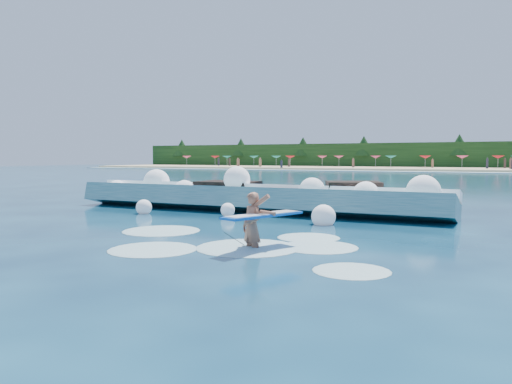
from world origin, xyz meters
TOP-DOWN VIEW (x-y plane):
  - ground at (0.00, 0.00)m, footprint 200.00×200.00m
  - beach at (0.00, 78.00)m, footprint 140.00×20.00m
  - wet_band at (0.00, 67.00)m, footprint 140.00×5.00m
  - treeline at (0.00, 88.00)m, footprint 140.00×4.00m
  - breaking_wave at (-1.29, 7.00)m, footprint 16.40×2.63m
  - rock_cluster at (-0.34, 7.91)m, footprint 8.32×3.56m
  - surfer_with_board at (2.89, -0.80)m, footprint 1.28×2.90m
  - wave_spray at (-0.94, 6.84)m, footprint 15.30×4.30m
  - surf_foam at (1.92, -0.39)m, footprint 8.77×5.45m
  - beach_umbrellas at (0.04, 80.05)m, footprint 110.51×6.56m
  - beachgoers at (-8.41, 74.51)m, footprint 102.53×13.35m

SIDE VIEW (x-z plane):
  - ground at x=0.00m, z-range 0.00..0.00m
  - surf_foam at x=1.92m, z-range -0.07..0.07m
  - wet_band at x=0.00m, z-range 0.00..0.08m
  - beach at x=0.00m, z-range 0.00..0.40m
  - rock_cluster at x=-0.34m, z-range -0.27..1.23m
  - breaking_wave at x=-1.29m, z-range -0.21..1.20m
  - surfer_with_board at x=2.89m, z-range -0.22..1.48m
  - wave_spray at x=-0.94m, z-range -0.10..1.92m
  - beachgoers at x=-8.41m, z-range 0.11..2.02m
  - beach_umbrellas at x=0.04m, z-range 2.00..2.50m
  - treeline at x=0.00m, z-range 0.00..5.00m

